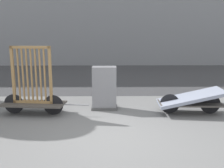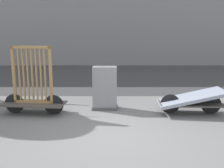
# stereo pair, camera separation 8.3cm
# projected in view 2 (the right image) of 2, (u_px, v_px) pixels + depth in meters

# --- Properties ---
(ground_plane) EXTENTS (60.00, 60.00, 0.00)m
(ground_plane) POSITION_uv_depth(u_px,v_px,m) (112.00, 138.00, 5.69)
(ground_plane) COLOR slate
(road_strip) EXTENTS (56.00, 8.60, 0.01)m
(road_strip) POSITION_uv_depth(u_px,v_px,m) (112.00, 76.00, 13.58)
(road_strip) COLOR #424244
(road_strip) RESTS_ON ground_plane
(bike_cart_with_bedframe) EXTENTS (2.47, 0.89, 1.89)m
(bike_cart_with_bedframe) POSITION_uv_depth(u_px,v_px,m) (33.00, 93.00, 7.24)
(bike_cart_with_bedframe) COLOR #4C4742
(bike_cart_with_bedframe) RESTS_ON ground_plane
(bike_cart_with_mattress) EXTENTS (2.47, 0.94, 0.71)m
(bike_cart_with_mattress) POSITION_uv_depth(u_px,v_px,m) (191.00, 100.00, 7.28)
(bike_cart_with_mattress) COLOR #4C4742
(bike_cart_with_mattress) RESTS_ON ground_plane
(utility_cabinet) EXTENTS (0.76, 0.47, 1.27)m
(utility_cabinet) POSITION_uv_depth(u_px,v_px,m) (105.00, 89.00, 7.73)
(utility_cabinet) COLOR #4C4C4C
(utility_cabinet) RESTS_ON ground_plane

